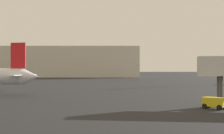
% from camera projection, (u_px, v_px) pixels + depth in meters
% --- Properties ---
extents(baggage_cart, '(2.65, 2.58, 1.30)m').
position_uv_depth(baggage_cart, '(214.00, 102.00, 32.33)').
color(baggage_cart, gold).
rests_on(baggage_cart, ground_plane).
extents(terminal_building, '(65.95, 19.92, 14.73)m').
position_uv_depth(terminal_building, '(72.00, 62.00, 143.09)').
color(terminal_building, beige).
rests_on(terminal_building, ground_plane).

